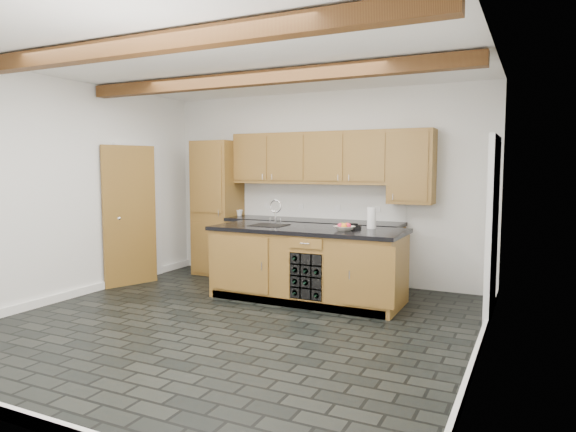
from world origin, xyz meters
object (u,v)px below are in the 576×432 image
kitchen_scale (353,226)px  paper_towel (372,218)px  island (307,264)px  fruit_bowl (344,228)px

kitchen_scale → paper_towel: bearing=15.5°
paper_towel → island: bearing=-160.8°
paper_towel → kitchen_scale: bearing=-155.5°
island → paper_towel: bearing=19.2°
island → fruit_bowl: 0.73m
island → paper_towel: (0.76, 0.26, 0.60)m
fruit_bowl → paper_towel: (0.23, 0.36, 0.10)m
fruit_bowl → kitchen_scale: bearing=86.8°
fruit_bowl → paper_towel: paper_towel is taller
island → kitchen_scale: kitchen_scale is taller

